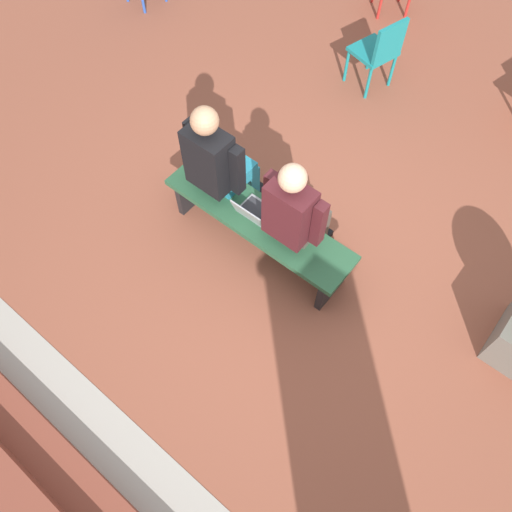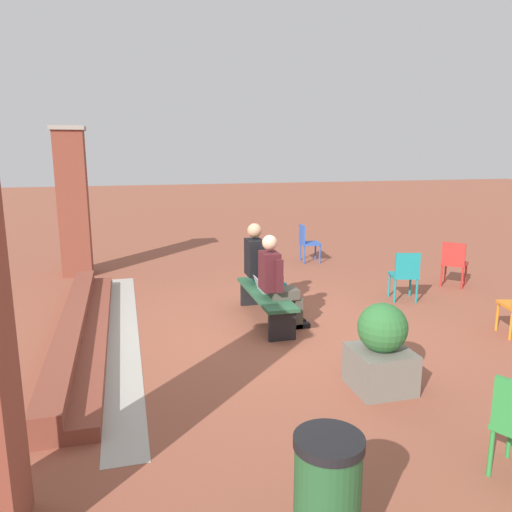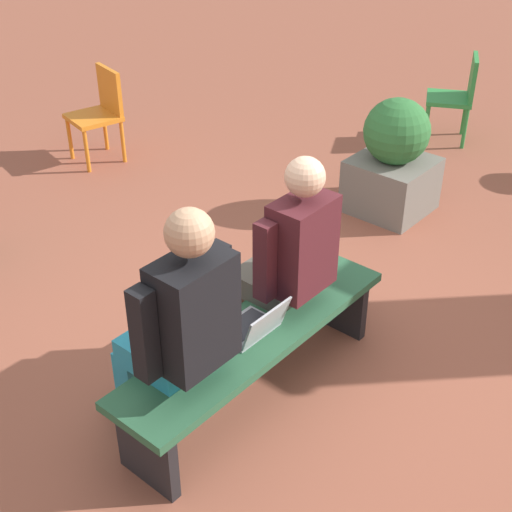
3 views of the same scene
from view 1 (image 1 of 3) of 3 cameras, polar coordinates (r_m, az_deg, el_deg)
ground_plane at (r=4.52m, az=3.87°, el=-1.01°), size 60.00×60.00×0.00m
concrete_strip at (r=4.19m, az=-18.45°, el=-17.35°), size 6.11×0.40×0.01m
brick_steps at (r=4.13m, az=-24.93°, el=-22.07°), size 5.31×0.60×0.30m
bench at (r=4.33m, az=0.24°, el=3.76°), size 1.80×0.44×0.45m
person_student at (r=3.95m, az=4.66°, el=4.89°), size 0.54×0.69×1.35m
person_adult at (r=4.26m, az=-4.24°, el=10.65°), size 0.57×0.72×1.39m
laptop at (r=4.21m, az=-0.17°, el=5.01°), size 0.32×0.29×0.21m
plastic_chair_mid_courtyard at (r=5.93m, az=13.91°, el=21.90°), size 0.51×0.51×0.84m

